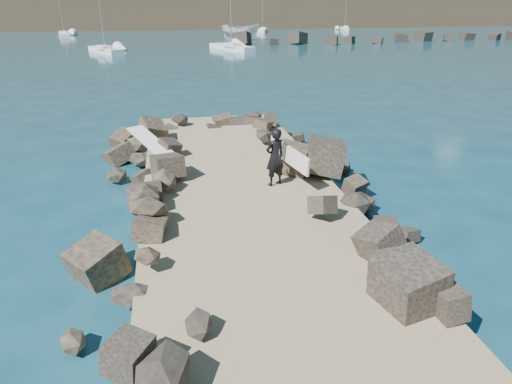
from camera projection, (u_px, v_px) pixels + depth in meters
ground at (250, 226)px, 13.15m from camera, size 800.00×800.00×0.00m
jetty at (264, 252)px, 11.22m from camera, size 6.00×26.00×0.60m
riprap_left at (143, 246)px, 11.10m from camera, size 2.60×22.00×1.00m
riprap_right at (367, 226)px, 12.10m from camera, size 2.60×22.00×1.00m
breakwater_secondary at (414, 38)px, 68.67m from camera, size 52.00×4.00×1.20m
surfboard_resting at (151, 144)px, 17.02m from camera, size 1.83×2.58×0.09m
boat_imported at (241, 32)px, 71.98m from camera, size 6.74×5.33×2.47m
surfer_with_board at (277, 157)px, 14.17m from camera, size 1.20×2.20×1.83m
sailboat_a at (105, 50)px, 54.70m from camera, size 4.71×6.83×8.40m
sailboat_c at (232, 48)px, 57.76m from camera, size 5.06×7.80×9.39m
sailboat_d at (262, 30)px, 88.78m from camera, size 3.62×7.17×8.49m
sailboat_f at (345, 29)px, 93.75m from camera, size 2.12×5.07×6.20m
sailboat_e at (64, 35)px, 78.47m from camera, size 3.28×7.71×9.03m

